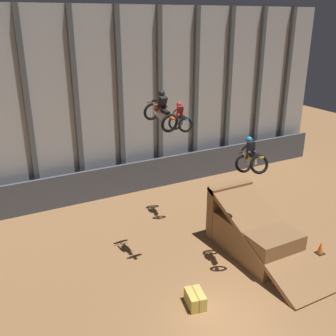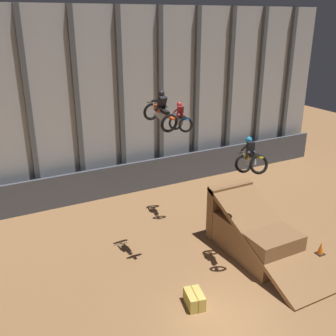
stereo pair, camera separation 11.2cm
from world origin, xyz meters
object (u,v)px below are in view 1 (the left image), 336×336
(dirt_ramp, at_px, (251,232))
(rider_bike_right_air, at_px, (251,158))
(rider_bike_left_air, at_px, (161,112))
(traffic_cone_near_ramp, at_px, (320,248))
(rider_bike_center_air, at_px, (180,119))
(hay_bale_trackside, at_px, (195,299))

(dirt_ramp, relative_size, rider_bike_right_air, 3.34)
(rider_bike_left_air, bearing_deg, dirt_ramp, -22.95)
(rider_bike_left_air, xyz_separation_m, traffic_cone_near_ramp, (6.41, -3.12, -6.27))
(rider_bike_left_air, bearing_deg, traffic_cone_near_ramp, -29.04)
(traffic_cone_near_ramp, bearing_deg, rider_bike_center_air, 122.06)
(rider_bike_center_air, bearing_deg, dirt_ramp, -65.81)
(rider_bike_center_air, bearing_deg, rider_bike_right_air, -79.66)
(dirt_ramp, relative_size, traffic_cone_near_ramp, 10.33)
(traffic_cone_near_ramp, height_order, hay_bale_trackside, traffic_cone_near_ramp)
(dirt_ramp, xyz_separation_m, rider_bike_right_air, (-1.06, -0.83, 3.96))
(dirt_ramp, bearing_deg, rider_bike_center_air, 105.74)
(rider_bike_right_air, relative_size, traffic_cone_near_ramp, 3.09)
(hay_bale_trackside, bearing_deg, dirt_ramp, 25.75)
(rider_bike_left_air, height_order, rider_bike_center_air, rider_bike_left_air)
(hay_bale_trackside, bearing_deg, traffic_cone_near_ramp, 2.25)
(dirt_ramp, distance_m, hay_bale_trackside, 4.67)
(rider_bike_center_air, relative_size, traffic_cone_near_ramp, 3.07)
(traffic_cone_near_ramp, bearing_deg, rider_bike_left_air, 154.04)
(rider_bike_right_air, xyz_separation_m, traffic_cone_near_ramp, (3.66, -0.91, -4.61))
(dirt_ramp, height_order, rider_bike_center_air, rider_bike_center_air)
(rider_bike_center_air, height_order, traffic_cone_near_ramp, rider_bike_center_air)
(rider_bike_right_air, height_order, hay_bale_trackside, rider_bike_right_air)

